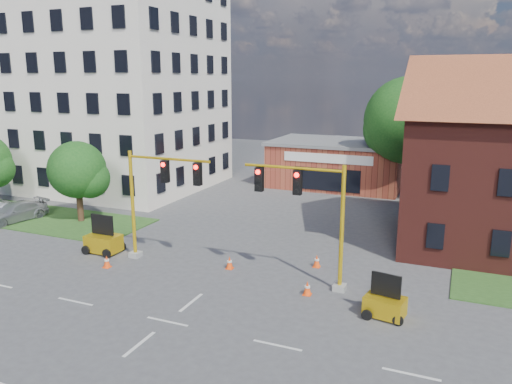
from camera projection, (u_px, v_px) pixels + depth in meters
ground at (167, 322)px, 21.23m from camera, size 120.00×120.00×0.00m
grass_verge_nw at (14, 214)px, 37.76m from camera, size 22.00×6.00×0.08m
lane_markings at (123, 357)px, 18.53m from camera, size 60.00×36.00×0.01m
office_block at (108, 76)px, 46.15m from camera, size 18.40×15.40×20.60m
brick_shop at (338, 163)px, 47.68m from camera, size 12.40×8.40×4.30m
tree_large at (412, 124)px, 41.53m from camera, size 7.66×7.29×10.29m
tree_nw_front at (80, 172)px, 35.13m from camera, size 4.24×4.03×5.83m
signal_mast_west at (157, 194)px, 27.38m from camera, size 5.30×0.60×6.20m
signal_mast_east at (309, 209)px, 24.09m from camera, size 5.30×0.60×6.20m
trailer_west at (104, 241)px, 29.46m from camera, size 1.96×1.31×2.21m
trailer_east at (385, 304)px, 21.52m from camera, size 1.83×1.38×1.90m
cone_a at (107, 262)px, 27.22m from camera, size 0.40×0.40×0.70m
cone_b at (230, 263)px, 27.03m from camera, size 0.40×0.40×0.70m
cone_c at (307, 288)px, 23.77m from camera, size 0.40×0.40×0.70m
cone_d at (317, 261)px, 27.28m from camera, size 0.40×0.40×0.70m
pickup_white at (463, 230)px, 31.11m from camera, size 6.43×3.98×1.66m
sedan_silver_rear at (15, 212)px, 35.86m from camera, size 2.78×5.00×1.37m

